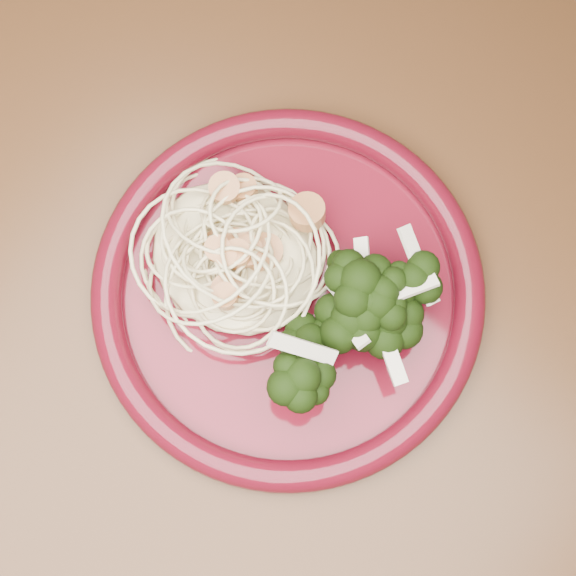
{
  "coord_description": "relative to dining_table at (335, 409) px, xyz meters",
  "views": [
    {
      "loc": [
        0.01,
        -0.08,
        1.35
      ],
      "look_at": [
        -0.08,
        0.04,
        0.77
      ],
      "focal_mm": 50.0,
      "sensor_mm": 36.0,
      "label": 1
    }
  ],
  "objects": [
    {
      "name": "spaghetti_pile",
      "position": [
        -0.13,
        0.03,
        0.12
      ],
      "size": [
        0.14,
        0.13,
        0.03
      ],
      "primitive_type": "ellipsoid",
      "rotation": [
        0.0,
        0.0,
        0.08
      ],
      "color": "beige",
      "rests_on": "dinner_plate"
    },
    {
      "name": "scallop_cluster",
      "position": [
        -0.13,
        0.03,
        0.16
      ],
      "size": [
        0.14,
        0.14,
        0.04
      ],
      "primitive_type": null,
      "rotation": [
        0.0,
        0.0,
        0.08
      ],
      "color": "#C07B43",
      "rests_on": "spaghetti_pile"
    },
    {
      "name": "dinner_plate",
      "position": [
        -0.08,
        0.04,
        0.11
      ],
      "size": [
        0.32,
        0.32,
        0.02
      ],
      "rotation": [
        0.0,
        0.0,
        0.08
      ],
      "color": "#510B16",
      "rests_on": "dining_table"
    },
    {
      "name": "broccoli_pile",
      "position": [
        -0.02,
        0.04,
        0.13
      ],
      "size": [
        0.11,
        0.17,
        0.06
      ],
      "primitive_type": "ellipsoid",
      "rotation": [
        0.0,
        0.0,
        0.08
      ],
      "color": "black",
      "rests_on": "dinner_plate"
    },
    {
      "name": "dining_table",
      "position": [
        0.0,
        0.0,
        0.0
      ],
      "size": [
        1.2,
        0.8,
        0.75
      ],
      "color": "#472814",
      "rests_on": "ground"
    },
    {
      "name": "onion_garnish",
      "position": [
        -0.02,
        0.04,
        0.17
      ],
      "size": [
        0.08,
        0.11,
        0.06
      ],
      "primitive_type": null,
      "rotation": [
        0.0,
        0.0,
        0.08
      ],
      "color": "beige",
      "rests_on": "broccoli_pile"
    }
  ]
}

